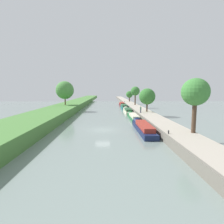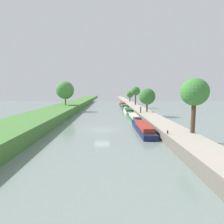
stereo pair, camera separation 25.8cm
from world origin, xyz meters
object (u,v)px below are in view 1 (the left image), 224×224
at_px(narrowboat_cream, 128,111).
at_px(person_walking, 141,109).
at_px(mooring_bollard_far, 124,102).
at_px(narrowboat_green, 133,117).
at_px(narrowboat_teal, 124,107).
at_px(mooring_bollard_near, 169,132).
at_px(narrowboat_navy, 143,127).
at_px(narrowboat_maroon, 122,104).

bearing_deg(narrowboat_cream, person_walking, -79.23).
bearing_deg(mooring_bollard_far, narrowboat_green, -92.32).
height_order(narrowboat_cream, person_walking, person_walking).
bearing_deg(narrowboat_teal, narrowboat_green, -89.81).
distance_m(person_walking, mooring_bollard_near, 22.03).
relative_size(narrowboat_navy, person_walking, 7.67).
distance_m(narrowboat_teal, mooring_bollard_near, 44.35).
distance_m(narrowboat_maroon, mooring_bollard_far, 6.18).
bearing_deg(narrowboat_cream, narrowboat_navy, -90.52).
relative_size(narrowboat_maroon, person_walking, 7.32).
bearing_deg(narrowboat_cream, mooring_bollard_far, 86.74).
distance_m(narrowboat_teal, mooring_bollard_far, 18.73).
height_order(narrowboat_maroon, mooring_bollard_far, mooring_bollard_far).
xyz_separation_m(narrowboat_navy, mooring_bollard_far, (1.95, 55.88, 0.81)).
relative_size(narrowboat_teal, mooring_bollard_near, 26.41).
relative_size(narrowboat_cream, mooring_bollard_near, 24.66).
xyz_separation_m(narrowboat_cream, mooring_bollard_far, (1.72, 30.14, 0.87)).
relative_size(narrowboat_cream, narrowboat_teal, 0.93).
bearing_deg(narrowboat_green, narrowboat_navy, -90.97).
distance_m(narrowboat_green, narrowboat_maroon, 36.73).
bearing_deg(narrowboat_green, person_walking, 39.53).
height_order(narrowboat_green, narrowboat_cream, narrowboat_cream).
bearing_deg(narrowboat_navy, narrowboat_maroon, 89.71).
height_order(narrowboat_navy, narrowboat_teal, narrowboat_teal).
relative_size(narrowboat_maroon, mooring_bollard_near, 27.00).
bearing_deg(narrowboat_navy, mooring_bollard_near, -74.53).
relative_size(narrowboat_green, narrowboat_cream, 1.05).
xyz_separation_m(mooring_bollard_near, mooring_bollard_far, (0.00, 62.94, 0.00)).
xyz_separation_m(narrowboat_maroon, person_walking, (2.03, -35.03, 1.42)).
xyz_separation_m(narrowboat_green, narrowboat_teal, (-0.08, 23.99, 0.17)).
height_order(narrowboat_maroon, mooring_bollard_near, mooring_bollard_near).
xyz_separation_m(narrowboat_navy, narrowboat_green, (0.22, 13.26, -0.12)).
bearing_deg(narrowboat_navy, narrowboat_teal, 89.78).
height_order(narrowboat_green, narrowboat_maroon, narrowboat_maroon).
bearing_deg(narrowboat_green, narrowboat_maroon, 89.96).
relative_size(narrowboat_green, narrowboat_teal, 0.98).
relative_size(narrowboat_navy, mooring_bollard_far, 28.29).
relative_size(person_walking, mooring_bollard_near, 3.69).
bearing_deg(mooring_bollard_near, person_walking, 89.14).
bearing_deg(person_walking, narrowboat_cream, 100.77).
relative_size(narrowboat_cream, narrowboat_maroon, 0.91).
distance_m(narrowboat_maroon, mooring_bollard_near, 57.08).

